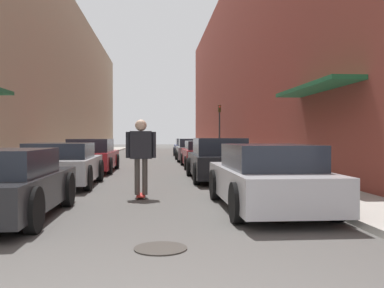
{
  "coord_description": "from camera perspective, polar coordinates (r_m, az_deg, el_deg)",
  "views": [
    {
      "loc": [
        0.29,
        -3.07,
        1.47
      ],
      "look_at": [
        1.44,
        10.88,
        1.23
      ],
      "focal_mm": 40.0,
      "sensor_mm": 36.0,
      "label": 1
    }
  ],
  "objects": [
    {
      "name": "parked_car_right_3",
      "position": [
        25.88,
        -0.06,
        -0.84
      ],
      "size": [
        1.88,
        4.5,
        1.34
      ],
      "color": "gray",
      "rests_on": "ground"
    },
    {
      "name": "skateboarder",
      "position": [
        10.32,
        -6.83,
        -0.73
      ],
      "size": [
        0.72,
        0.78,
        1.88
      ],
      "color": "#B2231E",
      "rests_on": "ground"
    },
    {
      "name": "curb_strip_right",
      "position": [
        29.6,
        3.33,
        -1.74
      ],
      "size": [
        1.8,
        52.4,
        0.12
      ],
      "color": "#A3A099",
      "rests_on": "ground"
    },
    {
      "name": "parked_car_left_0",
      "position": [
        8.35,
        -23.9,
        -4.98
      ],
      "size": [
        1.92,
        4.09,
        1.25
      ],
      "color": "#232326",
      "rests_on": "ground"
    },
    {
      "name": "building_row_left",
      "position": [
        30.5,
        -19.34,
        8.42
      ],
      "size": [
        4.9,
        52.4,
        10.89
      ],
      "color": "tan",
      "rests_on": "ground"
    },
    {
      "name": "parked_car_right_4",
      "position": [
        31.38,
        -0.64,
        -0.52
      ],
      "size": [
        1.94,
        4.22,
        1.33
      ],
      "color": "navy",
      "rests_on": "ground"
    },
    {
      "name": "parked_car_right_2",
      "position": [
        20.4,
        1.44,
        -1.4
      ],
      "size": [
        1.95,
        4.8,
        1.27
      ],
      "color": "maroon",
      "rests_on": "ground"
    },
    {
      "name": "curb_strip_left",
      "position": [
        29.68,
        -13.85,
        -1.76
      ],
      "size": [
        1.8,
        52.4,
        0.12
      ],
      "color": "#A3A099",
      "rests_on": "ground"
    },
    {
      "name": "parked_car_right_1",
      "position": [
        14.58,
        3.47,
        -2.12
      ],
      "size": [
        1.92,
        4.78,
        1.42
      ],
      "color": "black",
      "rests_on": "ground"
    },
    {
      "name": "parked_car_right_0",
      "position": [
        8.75,
        9.98,
        -4.46
      ],
      "size": [
        1.92,
        4.41,
        1.32
      ],
      "color": "#B7B7BC",
      "rests_on": "ground"
    },
    {
      "name": "manhole_cover",
      "position": [
        5.76,
        -4.22,
        -13.71
      ],
      "size": [
        0.7,
        0.7,
        0.02
      ],
      "color": "#332D28",
      "rests_on": "ground"
    },
    {
      "name": "parked_car_left_1",
      "position": [
        13.27,
        -16.99,
        -2.68
      ],
      "size": [
        2.08,
        4.02,
        1.28
      ],
      "color": "#B7B7BC",
      "rests_on": "ground"
    },
    {
      "name": "ground",
      "position": [
        24.08,
        -5.39,
        -2.52
      ],
      "size": [
        115.27,
        115.27,
        0.0
      ],
      "primitive_type": "plane",
      "color": "#4C4947"
    },
    {
      "name": "traffic_light",
      "position": [
        26.94,
        3.69,
        2.53
      ],
      "size": [
        0.16,
        0.22,
        3.34
      ],
      "color": "#2D2D2D",
      "rests_on": "curb_strip_right"
    },
    {
      "name": "parked_car_left_2",
      "position": [
        18.44,
        -13.18,
        -1.55
      ],
      "size": [
        1.95,
        4.77,
        1.38
      ],
      "color": "maroon",
      "rests_on": "ground"
    },
    {
      "name": "building_row_right",
      "position": [
        30.49,
        8.84,
        10.1
      ],
      "size": [
        4.9,
        52.4,
        12.61
      ],
      "color": "brown",
      "rests_on": "ground"
    }
  ]
}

